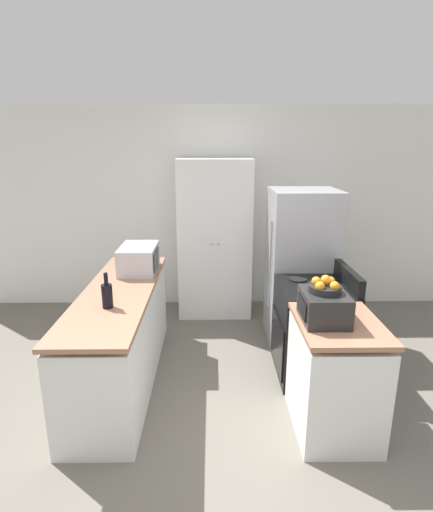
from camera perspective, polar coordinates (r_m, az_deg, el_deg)
The scene contains 11 objects.
ground_plane at distance 3.03m, azimuth 0.45°, elevation -28.88°, with size 14.00×14.00×0.00m, color #666056.
wall_back at distance 5.28m, azimuth -0.19°, elevation 6.73°, with size 7.00×0.06×2.60m.
counter_left at distance 3.81m, azimuth -13.45°, elevation -11.21°, with size 0.60×2.10×0.89m.
counter_right at distance 3.27m, azimuth 16.49°, elevation -16.30°, with size 0.60×0.76×0.89m.
pantry_cabinet at distance 5.01m, azimuth -0.25°, elevation 2.51°, with size 0.90×0.59×1.96m.
stove at distance 3.90m, azimuth 13.59°, elevation -10.19°, with size 0.66×0.71×1.05m.
refrigerator at distance 4.43m, azimuth 11.98°, elevation -1.54°, with size 0.72×0.68×1.67m.
microwave at distance 4.08m, azimuth -11.02°, elevation -0.36°, with size 0.36×0.53×0.26m.
wine_bottle at distance 3.24m, azimuth -15.36°, elevation -5.40°, with size 0.09×0.09×0.29m.
toaster_oven at distance 3.00m, azimuth 15.08°, elevation -7.01°, with size 0.32×0.38×0.22m.
fruit_bowl at distance 2.95m, azimuth 15.24°, elevation -4.24°, with size 0.23×0.23×0.13m.
Camera 1 is at (-0.05, -2.15, 2.13)m, focal length 28.00 mm.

